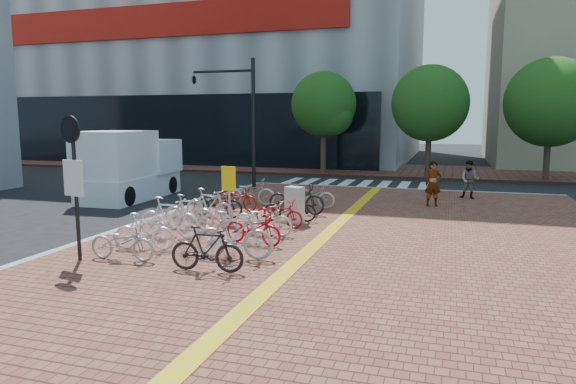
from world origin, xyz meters
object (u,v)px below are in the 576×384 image
(bike_6, at_px, (237,198))
(bike_11, at_px, (263,219))
(bike_2, at_px, (169,218))
(bike_10, at_px, (253,228))
(traffic_light_pole, at_px, (226,100))
(box_truck, at_px, (129,167))
(bike_13, at_px, (290,208))
(utility_box, at_px, (294,205))
(bike_14, at_px, (297,198))
(bike_15, at_px, (310,195))
(pedestrian_a, at_px, (433,184))
(yellow_sign, at_px, (229,184))
(notice_sign, at_px, (74,170))
(bike_7, at_px, (250,192))
(bike_4, at_px, (209,206))
(bike_9, at_px, (234,235))
(bike_1, at_px, (144,231))
(bike_0, at_px, (122,242))
(bike_12, at_px, (279,213))
(bike_5, at_px, (218,203))
(bike_3, at_px, (189,212))
(pedestrian_b, at_px, (470,180))
(bike_8, at_px, (207,249))

(bike_6, bearing_deg, bike_11, -135.80)
(bike_2, xyz_separation_m, bike_11, (2.31, 1.10, -0.10))
(bike_10, bearing_deg, traffic_light_pole, 38.66)
(box_truck, bearing_deg, bike_6, -18.92)
(bike_13, bearing_deg, utility_box, -144.46)
(bike_11, bearing_deg, bike_14, 2.55)
(bike_15, bearing_deg, traffic_light_pole, 43.47)
(pedestrian_a, bearing_deg, utility_box, -147.46)
(yellow_sign, distance_m, notice_sign, 5.34)
(pedestrian_a, distance_m, yellow_sign, 7.81)
(bike_7, xyz_separation_m, bike_15, (2.34, -0.01, -0.03))
(bike_10, bearing_deg, utility_box, 6.54)
(box_truck, bearing_deg, bike_11, -33.65)
(bike_4, xyz_separation_m, bike_9, (2.39, -3.55, 0.02))
(bike_1, bearing_deg, bike_0, 172.32)
(bike_4, xyz_separation_m, pedestrian_a, (6.49, 5.34, 0.29))
(bike_12, height_order, bike_13, bike_13)
(bike_5, height_order, bike_9, bike_9)
(traffic_light_pole, bearing_deg, bike_3, -72.57)
(bike_3, height_order, bike_10, bike_3)
(bike_15, distance_m, traffic_light_pole, 7.56)
(yellow_sign, relative_size, box_truck, 0.35)
(bike_2, distance_m, bike_9, 2.91)
(bike_5, distance_m, yellow_sign, 1.25)
(bike_4, xyz_separation_m, box_truck, (-5.84, 4.28, 0.66))
(bike_2, relative_size, bike_10, 1.13)
(yellow_sign, distance_m, box_truck, 7.52)
(bike_13, bearing_deg, bike_15, -9.10)
(bike_11, relative_size, notice_sign, 0.53)
(bike_11, height_order, pedestrian_a, pedestrian_a)
(bike_9, bearing_deg, yellow_sign, 18.48)
(bike_1, height_order, bike_10, bike_1)
(bike_11, height_order, bike_12, bike_11)
(bike_11, xyz_separation_m, notice_sign, (-3.13, -3.71, 1.62))
(yellow_sign, bearing_deg, pedestrian_b, 45.14)
(bike_9, relative_size, bike_10, 1.13)
(bike_0, height_order, bike_10, bike_10)
(pedestrian_b, bearing_deg, box_truck, -152.95)
(bike_7, relative_size, bike_15, 1.05)
(yellow_sign, bearing_deg, bike_7, 100.45)
(bike_6, distance_m, yellow_sign, 2.23)
(bike_0, xyz_separation_m, bike_5, (-0.19, 5.43, 0.05))
(bike_13, bearing_deg, bike_0, 147.47)
(bike_13, xyz_separation_m, bike_15, (-0.02, 2.49, 0.03))
(bike_8, bearing_deg, bike_14, -3.62)
(traffic_light_pole, bearing_deg, bike_15, -38.97)
(pedestrian_b, bearing_deg, bike_9, -102.69)
(bike_8, xyz_separation_m, pedestrian_a, (4.25, 9.99, 0.34))
(bike_15, distance_m, utility_box, 2.72)
(bike_14, bearing_deg, bike_2, 157.69)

